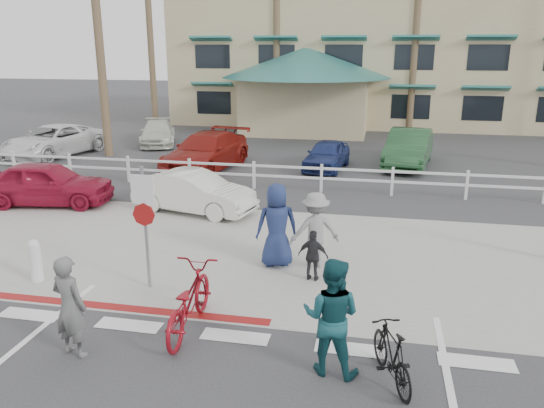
% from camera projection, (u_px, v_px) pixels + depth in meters
% --- Properties ---
extents(ground, '(140.00, 140.00, 0.00)m').
position_uv_depth(ground, '(226.00, 356.00, 8.68)').
color(ground, '#333335').
extents(sidewalk_plaza, '(22.00, 7.00, 0.01)m').
position_uv_depth(sidewalk_plaza, '(277.00, 255.00, 12.91)').
color(sidewalk_plaza, gray).
rests_on(sidewalk_plaza, ground).
extents(cross_street, '(40.00, 5.00, 0.01)m').
position_uv_depth(cross_street, '(301.00, 208.00, 16.66)').
color(cross_street, '#333335').
rests_on(cross_street, ground).
extents(parking_lot, '(50.00, 16.00, 0.01)m').
position_uv_depth(parking_lot, '(330.00, 152.00, 25.59)').
color(parking_lot, '#333335').
rests_on(parking_lot, ground).
extents(curb_red, '(7.00, 0.25, 0.02)m').
position_uv_depth(curb_red, '(95.00, 305.00, 10.37)').
color(curb_red, maroon).
rests_on(curb_red, ground).
extents(rail_fence, '(29.40, 0.16, 1.00)m').
position_uv_depth(rail_fence, '(324.00, 178.00, 18.31)').
color(rail_fence, silver).
rests_on(rail_fence, ground).
extents(building, '(28.00, 16.00, 11.30)m').
position_uv_depth(building, '(380.00, 35.00, 35.82)').
color(building, '#C8B688').
rests_on(building, ground).
extents(sign_post, '(0.50, 0.10, 2.90)m').
position_uv_depth(sign_post, '(145.00, 222.00, 10.77)').
color(sign_post, gray).
rests_on(sign_post, ground).
extents(bollard_0, '(0.26, 0.26, 0.95)m').
position_uv_depth(bollard_0, '(35.00, 261.00, 11.33)').
color(bollard_0, silver).
rests_on(bollard_0, ground).
extents(palm_0, '(4.00, 4.00, 15.00)m').
position_uv_depth(palm_0, '(96.00, 4.00, 34.01)').
color(palm_0, '#255420').
rests_on(palm_0, ground).
extents(palm_1, '(4.00, 4.00, 13.00)m').
position_uv_depth(palm_1, '(149.00, 19.00, 32.60)').
color(palm_1, '#255420').
rests_on(palm_1, ground).
extents(palm_3, '(4.00, 4.00, 14.00)m').
position_uv_depth(palm_3, '(277.00, 9.00, 30.94)').
color(palm_3, '#255420').
rests_on(palm_3, ground).
extents(palm_4, '(4.00, 4.00, 15.00)m').
position_uv_depth(palm_4, '(347.00, 0.00, 30.97)').
color(palm_4, '#255420').
rests_on(palm_4, ground).
extents(palm_5, '(4.00, 4.00, 13.00)m').
position_uv_depth(palm_5, '(417.00, 16.00, 29.56)').
color(palm_5, '#255420').
rests_on(palm_5, ground).
extents(palm_10, '(4.00, 4.00, 12.00)m').
position_uv_depth(palm_10, '(97.00, 20.00, 22.96)').
color(palm_10, '#255420').
rests_on(palm_10, ground).
extents(bike_red, '(0.82, 2.21, 1.15)m').
position_uv_depth(bike_red, '(188.00, 301.00, 9.33)').
color(bike_red, maroon).
rests_on(bike_red, ground).
extents(rider_red, '(0.71, 0.55, 1.73)m').
position_uv_depth(rider_red, '(70.00, 307.00, 8.49)').
color(rider_red, '#5B5B5B').
rests_on(rider_red, ground).
extents(bike_black, '(0.93, 1.58, 0.92)m').
position_uv_depth(bike_black, '(392.00, 355.00, 7.90)').
color(bike_black, black).
rests_on(bike_black, ground).
extents(rider_black, '(1.01, 0.83, 1.88)m').
position_uv_depth(rider_black, '(331.00, 317.00, 8.03)').
color(rider_black, '#13434A').
rests_on(rider_black, ground).
extents(pedestrian_a, '(1.29, 1.00, 1.76)m').
position_uv_depth(pedestrian_a, '(315.00, 230.00, 11.99)').
color(pedestrian_a, gray).
rests_on(pedestrian_a, ground).
extents(pedestrian_child, '(0.70, 0.36, 1.14)m').
position_uv_depth(pedestrian_child, '(313.00, 256.00, 11.34)').
color(pedestrian_child, '#252628').
rests_on(pedestrian_child, ground).
extents(pedestrian_b, '(1.10, 0.89, 1.95)m').
position_uv_depth(pedestrian_b, '(277.00, 225.00, 12.04)').
color(pedestrian_b, navy).
rests_on(pedestrian_b, ground).
extents(car_white_sedan, '(4.03, 2.19, 1.26)m').
position_uv_depth(car_white_sedan, '(194.00, 192.00, 16.10)').
color(car_white_sedan, silver).
rests_on(car_white_sedan, ground).
extents(car_red_compact, '(4.32, 2.28, 1.40)m').
position_uv_depth(car_red_compact, '(47.00, 183.00, 16.85)').
color(car_red_compact, maroon).
rests_on(car_red_compact, ground).
extents(lot_car_0, '(3.30, 5.46, 1.42)m').
position_uv_depth(lot_car_0, '(53.00, 141.00, 24.41)').
color(lot_car_0, silver).
rests_on(lot_car_0, ground).
extents(lot_car_1, '(2.94, 5.44, 1.50)m').
position_uv_depth(lot_car_1, '(206.00, 152.00, 21.69)').
color(lot_car_1, maroon).
rests_on(lot_car_1, ground).
extents(lot_car_2, '(1.91, 3.69, 1.20)m').
position_uv_depth(lot_car_2, '(327.00, 155.00, 21.80)').
color(lot_car_2, navy).
rests_on(lot_car_2, ground).
extents(lot_car_3, '(2.35, 4.89, 1.55)m').
position_uv_depth(lot_car_3, '(409.00, 148.00, 22.33)').
color(lot_car_3, '#224D2A').
rests_on(lot_car_3, ground).
extents(lot_car_4, '(3.04, 4.48, 1.20)m').
position_uv_depth(lot_car_4, '(158.00, 133.00, 27.35)').
color(lot_car_4, beige).
rests_on(lot_car_4, ground).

